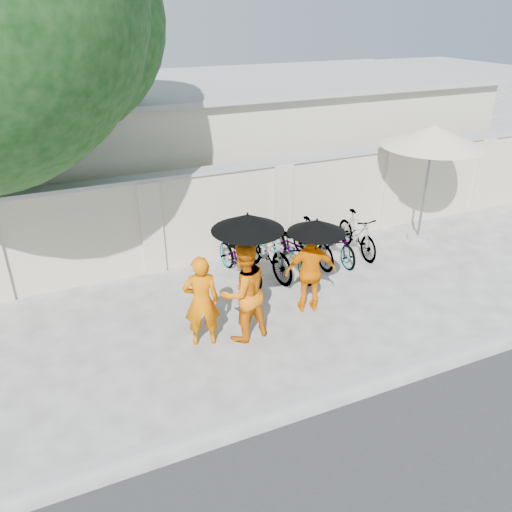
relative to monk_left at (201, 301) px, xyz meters
name	(u,v)px	position (x,y,z in m)	size (l,w,h in m)	color
ground	(255,338)	(0.85, -0.25, -0.81)	(80.00, 80.00, 0.00)	beige
kerb	(303,399)	(0.85, -1.95, -0.75)	(40.00, 0.16, 0.12)	#999999
compound_wall	(239,212)	(1.85, 2.95, 0.19)	(20.00, 0.30, 2.00)	beige
building_behind	(222,142)	(2.85, 6.75, 0.79)	(14.00, 6.00, 3.20)	#B7B299
monk_left	(201,301)	(0.00, 0.00, 0.00)	(0.59, 0.39, 1.63)	#E36B00
monk_center	(243,292)	(0.69, -0.12, 0.07)	(0.86, 0.67, 1.78)	orange
parasol_center	(248,222)	(0.74, -0.20, 1.34)	(1.14, 1.14, 1.28)	black
monk_right	(311,272)	(2.14, 0.19, -0.02)	(0.94, 0.39, 1.60)	#FF8200
parasol_right	(317,226)	(2.16, 0.11, 0.91)	(1.02, 1.02, 0.94)	black
patio_umbrella	(433,137)	(6.13, 1.91, 1.67)	(2.50, 2.50, 2.76)	#999999
bike_0	(240,259)	(1.41, 1.83, -0.36)	(0.60, 1.72, 0.90)	slate
bike_1	(267,249)	(1.99, 1.78, -0.24)	(0.54, 1.89, 1.14)	slate
bike_2	(293,249)	(2.56, 1.69, -0.29)	(0.69, 1.98, 1.04)	slate
bike_3	(313,242)	(3.14, 1.87, -0.32)	(0.46, 1.63, 0.98)	slate
bike_4	(337,241)	(3.71, 1.80, -0.38)	(0.57, 1.64, 0.86)	slate
bike_5	(357,234)	(4.29, 1.86, -0.33)	(0.46, 1.62, 0.97)	slate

